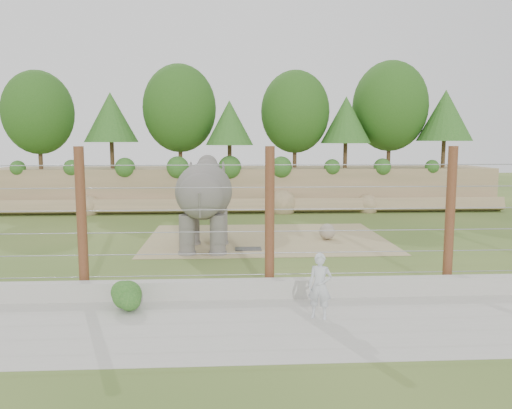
{
  "coord_description": "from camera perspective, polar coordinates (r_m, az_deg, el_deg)",
  "views": [
    {
      "loc": [
        -1.13,
        -17.78,
        4.15
      ],
      "look_at": [
        0.0,
        2.0,
        1.6
      ],
      "focal_mm": 35.0,
      "sensor_mm": 36.0,
      "label": 1
    }
  ],
  "objects": [
    {
      "name": "barrier_fence",
      "position": [
        13.5,
        1.57,
        -1.83
      ],
      "size": [
        20.26,
        0.26,
        4.0
      ],
      "color": "#572215",
      "rests_on": "ground"
    },
    {
      "name": "zookeeper",
      "position": [
        11.86,
        7.31,
        -9.22
      ],
      "size": [
        0.66,
        0.55,
        1.54
      ],
      "primitive_type": "imported",
      "rotation": [
        0.0,
        0.0,
        -0.38
      ],
      "color": "silver",
      "rests_on": "walkway"
    },
    {
      "name": "stone_ball",
      "position": [
        21.14,
        8.14,
        -3.09
      ],
      "size": [
        0.67,
        0.67,
        0.67
      ],
      "primitive_type": "sphere",
      "color": "gray",
      "rests_on": "dirt_patch"
    },
    {
      "name": "ground",
      "position": [
        18.29,
        0.36,
        -5.78
      ],
      "size": [
        90.0,
        90.0,
        0.0
      ],
      "primitive_type": "plane",
      "color": "#416124",
      "rests_on": "ground"
    },
    {
      "name": "elephant",
      "position": [
        19.03,
        -5.95,
        -0.01
      ],
      "size": [
        2.0,
        4.35,
        3.46
      ],
      "primitive_type": null,
      "rotation": [
        0.0,
        0.0,
        -0.04
      ],
      "color": "#645E59",
      "rests_on": "ground"
    },
    {
      "name": "drain_grate",
      "position": [
        19.14,
        -0.9,
        -5.08
      ],
      "size": [
        1.0,
        0.6,
        0.03
      ],
      "primitive_type": "cube",
      "color": "#262628",
      "rests_on": "dirt_patch"
    },
    {
      "name": "walkway_shrub",
      "position": [
        12.8,
        -14.43,
        -10.03
      ],
      "size": [
        0.74,
        0.74,
        0.74
      ],
      "primitive_type": "sphere",
      "color": "#215C1C",
      "rests_on": "walkway"
    },
    {
      "name": "dirt_patch",
      "position": [
        21.25,
        1.2,
        -3.9
      ],
      "size": [
        10.0,
        7.0,
        0.02
      ],
      "primitive_type": "cube",
      "color": "tan",
      "rests_on": "ground"
    },
    {
      "name": "retaining_wall",
      "position": [
        13.41,
        1.73,
        -9.57
      ],
      "size": [
        26.0,
        0.35,
        0.5
      ],
      "primitive_type": "cube",
      "color": "beige",
      "rests_on": "ground"
    },
    {
      "name": "back_embankment",
      "position": [
        30.51,
        -0.04,
        6.98
      ],
      "size": [
        30.0,
        5.52,
        8.77
      ],
      "color": "#877851",
      "rests_on": "ground"
    },
    {
      "name": "walkway",
      "position": [
        11.6,
        2.6,
        -13.6
      ],
      "size": [
        26.0,
        4.0,
        0.01
      ],
      "primitive_type": "cube",
      "color": "beige",
      "rests_on": "ground"
    }
  ]
}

